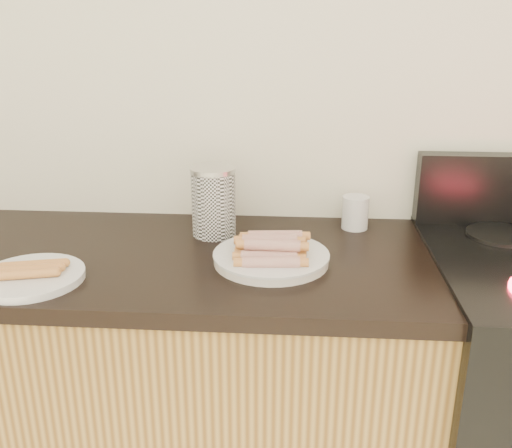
# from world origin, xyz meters

# --- Properties ---
(wall_back) EXTENTS (4.00, 0.04, 2.60)m
(wall_back) POSITION_xyz_m (0.00, 2.00, 1.30)
(wall_back) COLOR silver
(wall_back) RESTS_ON ground
(cabinet_base) EXTENTS (2.20, 0.59, 0.86)m
(cabinet_base) POSITION_xyz_m (-0.70, 1.69, 0.43)
(cabinet_base) COLOR olive
(cabinet_base) RESTS_ON floor
(counter_slab) EXTENTS (2.20, 0.62, 0.04)m
(counter_slab) POSITION_xyz_m (-0.70, 1.69, 0.88)
(counter_slab) COLOR black
(counter_slab) RESTS_ON cabinet_base
(burner_far_left) EXTENTS (0.18, 0.18, 0.01)m
(burner_far_left) POSITION_xyz_m (0.61, 1.84, 0.92)
(burner_far_left) COLOR black
(burner_far_left) RESTS_ON stove
(main_plate) EXTENTS (0.31, 0.31, 0.02)m
(main_plate) POSITION_xyz_m (0.00, 1.65, 0.91)
(main_plate) COLOR silver
(main_plate) RESTS_ON counter_slab
(side_plate) EXTENTS (0.30, 0.30, 0.02)m
(side_plate) POSITION_xyz_m (-0.54, 1.51, 0.91)
(side_plate) COLOR white
(side_plate) RESTS_ON counter_slab
(hotdog_pile) EXTENTS (0.13, 0.18, 0.05)m
(hotdog_pile) POSITION_xyz_m (0.00, 1.65, 0.94)
(hotdog_pile) COLOR maroon
(hotdog_pile) RESTS_ON main_plate
(plain_sausages) EXTENTS (0.14, 0.11, 0.02)m
(plain_sausages) POSITION_xyz_m (-0.54, 1.51, 0.93)
(plain_sausages) COLOR #BB713D
(plain_sausages) RESTS_ON side_plate
(canister) EXTENTS (0.12, 0.12, 0.19)m
(canister) POSITION_xyz_m (-0.17, 1.83, 1.00)
(canister) COLOR silver
(canister) RESTS_ON counter_slab
(mug) EXTENTS (0.09, 0.09, 0.09)m
(mug) POSITION_xyz_m (0.23, 1.91, 0.95)
(mug) COLOR silver
(mug) RESTS_ON counter_slab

